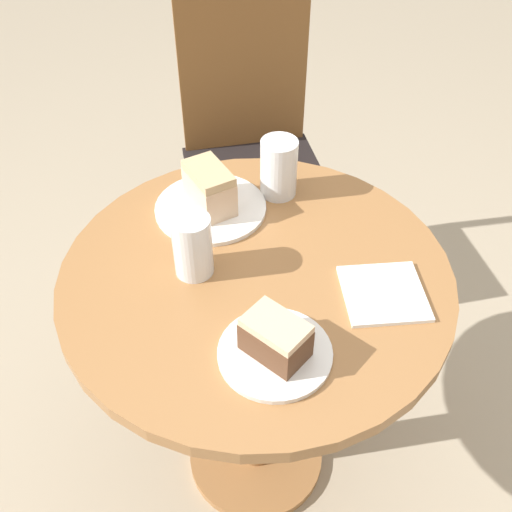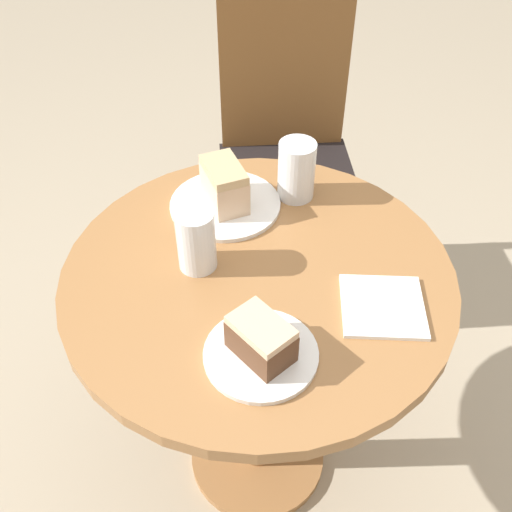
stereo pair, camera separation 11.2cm
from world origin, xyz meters
name	(u,v)px [view 1 (the left image)]	position (x,y,z in m)	size (l,w,h in m)	color
ground_plane	(256,457)	(0.00, 0.00, 0.00)	(8.00, 8.00, 0.00)	tan
table	(256,327)	(0.00, 0.00, 0.56)	(0.76, 0.76, 0.73)	#9E6B3D
chair	(252,154)	(0.08, 0.72, 0.51)	(0.43, 0.44, 0.99)	brown
plate_near	(211,208)	(-0.07, 0.20, 0.73)	(0.24, 0.24, 0.01)	white
plate_far	(275,353)	(0.01, -0.20, 0.73)	(0.19, 0.19, 0.01)	white
cake_slice_near	(209,188)	(-0.07, 0.20, 0.79)	(0.11, 0.14, 0.10)	beige
cake_slice_far	(275,337)	(0.01, -0.20, 0.77)	(0.12, 0.13, 0.07)	brown
glass_lemonade	(279,170)	(0.08, 0.24, 0.79)	(0.08, 0.08, 0.13)	beige
glass_water	(193,248)	(-0.12, 0.02, 0.79)	(0.07, 0.07, 0.13)	silver
napkin_stack	(384,293)	(0.23, -0.09, 0.73)	(0.15, 0.15, 0.01)	white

